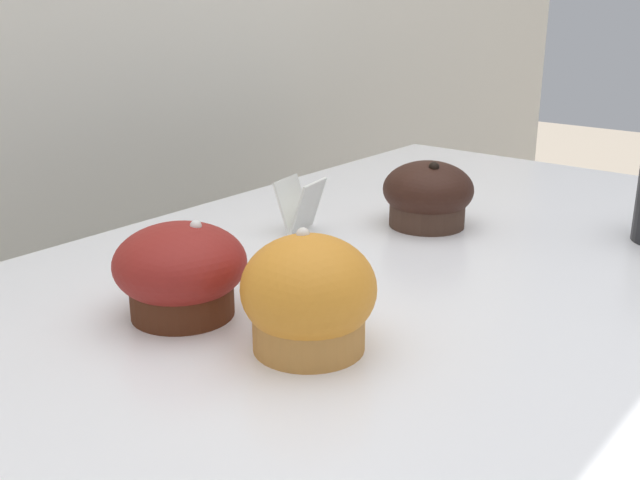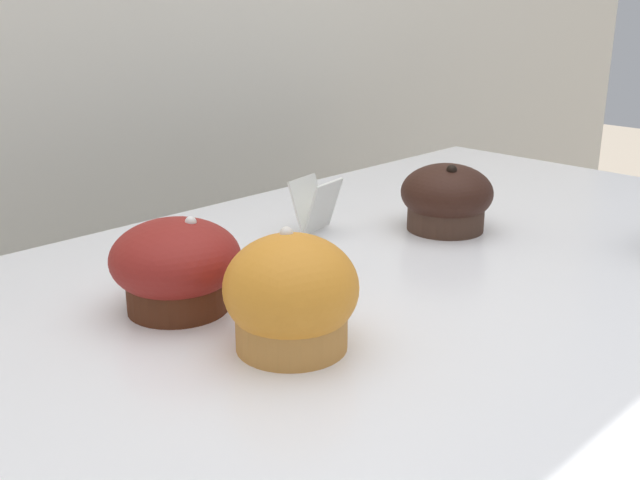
% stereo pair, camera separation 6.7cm
% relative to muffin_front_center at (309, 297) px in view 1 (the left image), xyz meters
% --- Properties ---
extents(wall_back, '(3.20, 0.10, 1.80)m').
position_rel_muffin_front_center_xyz_m(wall_back, '(0.23, 0.64, -0.03)').
color(wall_back, beige).
rests_on(wall_back, ground).
extents(muffin_front_center, '(0.10, 0.10, 0.09)m').
position_rel_muffin_front_center_xyz_m(muffin_front_center, '(0.00, 0.00, 0.00)').
color(muffin_front_center, '#C3823C').
rests_on(muffin_front_center, display_counter).
extents(muffin_back_left, '(0.11, 0.11, 0.08)m').
position_rel_muffin_front_center_xyz_m(muffin_back_left, '(-0.02, 0.12, -0.00)').
color(muffin_back_left, '#4C2413').
rests_on(muffin_back_left, display_counter).
extents(muffin_back_right, '(0.10, 0.10, 0.08)m').
position_rel_muffin_front_center_xyz_m(muffin_back_right, '(0.33, 0.09, -0.01)').
color(muffin_back_right, '#402B20').
rests_on(muffin_back_right, display_counter).
extents(price_card, '(0.06, 0.05, 0.06)m').
position_rel_muffin_front_center_xyz_m(price_card, '(0.21, 0.19, -0.01)').
color(price_card, white).
rests_on(price_card, display_counter).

